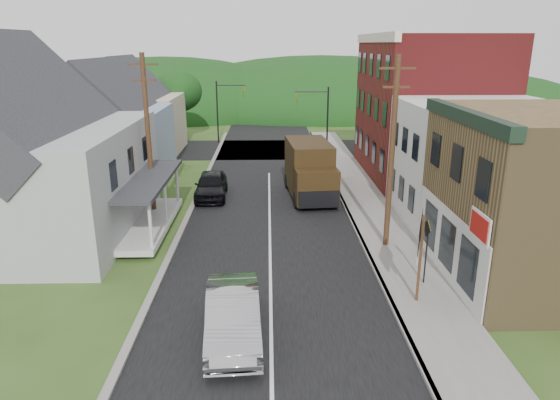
{
  "coord_description": "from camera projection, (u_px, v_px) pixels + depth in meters",
  "views": [
    {
      "loc": [
        -0.06,
        -18.75,
        9.42
      ],
      "look_at": [
        0.5,
        4.23,
        2.2
      ],
      "focal_mm": 32.0,
      "sensor_mm": 36.0,
      "label": 1
    }
  ],
  "objects": [
    {
      "name": "forested_ridge",
      "position": [
        268.0,
        111.0,
        73.16
      ],
      "size": [
        90.0,
        30.0,
        16.0
      ],
      "primitive_type": "ellipsoid",
      "color": "#0F3410",
      "rests_on": "ground"
    },
    {
      "name": "road",
      "position": [
        269.0,
        206.0,
        30.24
      ],
      "size": [
        9.0,
        90.0,
        0.02
      ],
      "primitive_type": "cube",
      "color": "black",
      "rests_on": "ground"
    },
    {
      "name": "ground",
      "position": [
        270.0,
        281.0,
        20.71
      ],
      "size": [
        120.0,
        120.0,
        0.0
      ],
      "primitive_type": "plane",
      "color": "#2D4719",
      "rests_on": "ground"
    },
    {
      "name": "house_cream",
      "position": [
        139.0,
        111.0,
        44.13
      ],
      "size": [
        7.14,
        8.16,
        7.28
      ],
      "color": "#BDB592",
      "rests_on": "ground"
    },
    {
      "name": "warning_sign",
      "position": [
        427.0,
        243.0,
        19.74
      ],
      "size": [
        0.14,
        0.75,
        2.73
      ],
      "rotation": [
        0.0,
        0.0,
        0.08
      ],
      "color": "black",
      "rests_on": "sidewalk_right"
    },
    {
      "name": "tree_left_c",
      "position": [
        17.0,
        92.0,
        37.56
      ],
      "size": [
        5.8,
        5.8,
        8.41
      ],
      "color": "#382616",
      "rests_on": "ground"
    },
    {
      "name": "curb_left",
      "position": [
        188.0,
        217.0,
        28.21
      ],
      "size": [
        0.3,
        55.0,
        0.12
      ],
      "primitive_type": "cube",
      "color": "slate",
      "rests_on": "ground"
    },
    {
      "name": "sidewalk_right",
      "position": [
        373.0,
        215.0,
        28.45
      ],
      "size": [
        2.8,
        55.0,
        0.15
      ],
      "primitive_type": "cube",
      "color": "slate",
      "rests_on": "ground"
    },
    {
      "name": "storefront_red",
      "position": [
        426.0,
        108.0,
        35.68
      ],
      "size": [
        8.0,
        12.0,
        10.0
      ],
      "primitive_type": "cube",
      "color": "maroon",
      "rests_on": "ground"
    },
    {
      "name": "curb_right",
      "position": [
        349.0,
        215.0,
        28.42
      ],
      "size": [
        0.2,
        55.0,
        0.15
      ],
      "primitive_type": "cube",
      "color": "slate",
      "rests_on": "ground"
    },
    {
      "name": "utility_pole_left",
      "position": [
        148.0,
        136.0,
        26.79
      ],
      "size": [
        1.6,
        0.26,
        9.0
      ],
      "color": "#472D19",
      "rests_on": "ground"
    },
    {
      "name": "dark_sedan",
      "position": [
        211.0,
        185.0,
        31.72
      ],
      "size": [
        2.06,
        4.84,
        1.63
      ],
      "primitive_type": "imported",
      "rotation": [
        0.0,
        0.0,
        0.03
      ],
      "color": "black",
      "rests_on": "ground"
    },
    {
      "name": "cross_road",
      "position": [
        269.0,
        149.0,
        46.46
      ],
      "size": [
        60.0,
        9.0,
        0.02
      ],
      "primitive_type": "cube",
      "color": "black",
      "rests_on": "ground"
    },
    {
      "name": "traffic_signal_left",
      "position": [
        224.0,
        104.0,
        48.57
      ],
      "size": [
        2.87,
        0.2,
        6.0
      ],
      "color": "black",
      "rests_on": "ground"
    },
    {
      "name": "storefront_white",
      "position": [
        477.0,
        162.0,
        27.15
      ],
      "size": [
        8.0,
        7.0,
        6.5
      ],
      "primitive_type": "cube",
      "color": "silver",
      "rests_on": "ground"
    },
    {
      "name": "delivery_van",
      "position": [
        310.0,
        170.0,
        31.51
      ],
      "size": [
        3.05,
        6.44,
        3.5
      ],
      "rotation": [
        0.0,
        0.0,
        0.09
      ],
      "color": "black",
      "rests_on": "ground"
    },
    {
      "name": "tree_left_d",
      "position": [
        178.0,
        91.0,
        49.55
      ],
      "size": [
        4.8,
        4.8,
        6.94
      ],
      "color": "#382616",
      "rests_on": "ground"
    },
    {
      "name": "storefront_tan",
      "position": [
        552.0,
        199.0,
        19.92
      ],
      "size": [
        8.0,
        8.0,
        7.0
      ],
      "primitive_type": "cube",
      "color": "brown",
      "rests_on": "ground"
    },
    {
      "name": "house_blue",
      "position": [
        115.0,
        128.0,
        35.56
      ],
      "size": [
        7.14,
        8.16,
        7.28
      ],
      "color": "#8CA0C0",
      "rests_on": "ground"
    },
    {
      "name": "traffic_signal_right",
      "position": [
        319.0,
        114.0,
        42.09
      ],
      "size": [
        2.87,
        0.2,
        6.0
      ],
      "color": "black",
      "rests_on": "ground"
    },
    {
      "name": "silver_sedan",
      "position": [
        233.0,
        316.0,
        16.49
      ],
      "size": [
        2.09,
        5.11,
        1.65
      ],
      "primitive_type": "imported",
      "rotation": [
        0.0,
        0.0,
        0.07
      ],
      "color": "#ACABB0",
      "rests_on": "ground"
    },
    {
      "name": "house_gray",
      "position": [
        29.0,
        152.0,
        24.88
      ],
      "size": [
        10.2,
        12.24,
        8.35
      ],
      "color": "#A7A9AC",
      "rests_on": "ground"
    },
    {
      "name": "utility_pole_right",
      "position": [
        392.0,
        153.0,
        22.78
      ],
      "size": [
        1.6,
        0.26,
        9.0
      ],
      "color": "#472D19",
      "rests_on": "ground"
    },
    {
      "name": "route_sign_cluster",
      "position": [
        420.0,
        246.0,
        18.23
      ],
      "size": [
        0.71,
        1.85,
        3.39
      ],
      "rotation": [
        0.0,
        0.0,
        -0.34
      ],
      "color": "#472D19",
      "rests_on": "sidewalk_right"
    }
  ]
}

